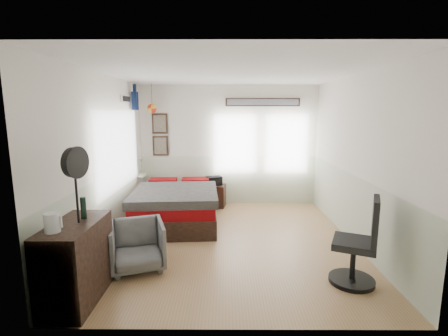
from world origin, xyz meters
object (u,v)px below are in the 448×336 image
(bed, at_px, (176,205))
(dresser, at_px, (77,262))
(armchair, at_px, (137,245))
(nightstand, at_px, (214,196))
(task_chair, at_px, (359,249))

(bed, bearing_deg, dresser, -108.94)
(dresser, distance_m, armchair, 0.89)
(bed, bearing_deg, armchair, -101.03)
(nightstand, bearing_deg, bed, -115.40)
(armchair, xyz_separation_m, nightstand, (0.93, 2.95, -0.08))
(armchair, bearing_deg, nightstand, 54.46)
(dresser, height_order, task_chair, task_chair)
(armchair, bearing_deg, task_chair, -25.95)
(task_chair, bearing_deg, nightstand, 143.20)
(dresser, distance_m, nightstand, 3.96)
(dresser, height_order, armchair, dresser)
(nightstand, xyz_separation_m, task_chair, (1.89, -3.35, 0.21))
(bed, xyz_separation_m, armchair, (-0.24, -1.91, -0.01))
(nightstand, distance_m, task_chair, 3.85)
(dresser, bearing_deg, nightstand, 69.15)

